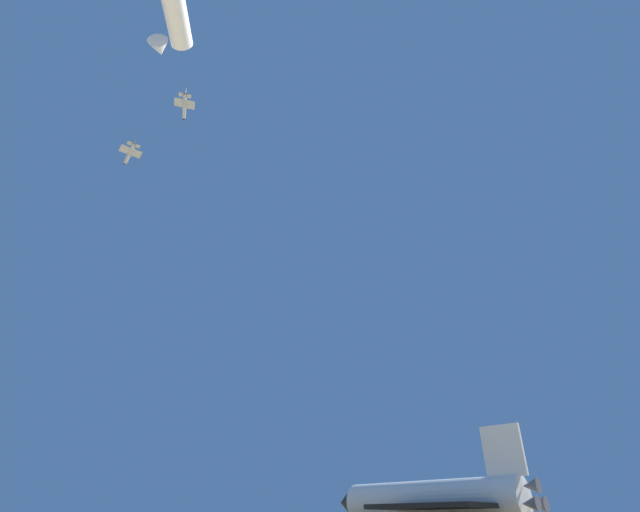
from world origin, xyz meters
TOP-DOWN VIEW (x-y plane):
  - space_shuttle at (-1.18, 0.18)m, footprint 38.69×27.35m
  - chase_jet_left_wing at (85.48, -2.49)m, footprint 13.02×12.64m
  - chase_jet_right_wing at (104.84, 3.40)m, footprint 14.89×9.55m

SIDE VIEW (x-z plane):
  - space_shuttle at x=-1.18m, z-range -2.55..13.25m
  - chase_jet_right_wing at x=104.84m, z-range 126.54..130.54m
  - chase_jet_left_wing at x=85.48m, z-range 147.79..151.79m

